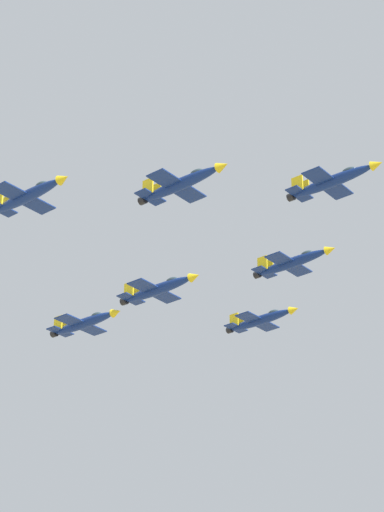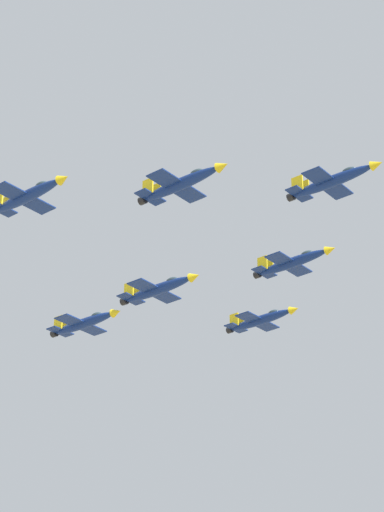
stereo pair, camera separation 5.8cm
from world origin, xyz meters
TOP-DOWN VIEW (x-y plane):
  - jet_lead at (11.78, -29.78)m, footprint 14.11×13.10m
  - jet_left_wingman at (-11.80, -30.13)m, footprint 14.26×12.98m
  - jet_right_wingman at (8.33, -53.11)m, footprint 14.77×13.54m
  - jet_left_outer at (-35.38, -30.48)m, footprint 14.56×13.07m
  - jet_right_outer at (4.87, -76.44)m, footprint 14.50×13.15m
  - jet_slot_rear at (-15.26, -53.46)m, footprint 14.67×13.54m
  - jet_trailing at (-28.78, -65.30)m, footprint 14.44×13.37m

SIDE VIEW (x-z plane):
  - jet_trailing at x=-28.78m, z-range 150.02..153.67m
  - jet_slot_rear at x=-15.26m, z-range 151.50..155.22m
  - jet_left_outer at x=-35.38m, z-range 155.89..159.53m
  - jet_right_outer at x=4.87m, z-range 156.33..159.98m
  - jet_left_wingman at x=-11.80m, z-range 156.95..160.53m
  - jet_right_wingman at x=8.33m, z-range 158.69..162.42m
  - jet_lead at x=11.78m, z-range 159.46..163.04m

